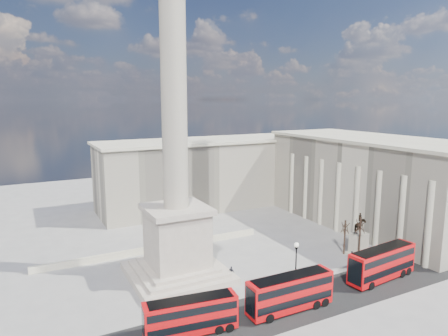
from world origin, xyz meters
TOP-DOWN VIEW (x-y plane):
  - ground at (0.00, 0.00)m, footprint 180.00×180.00m
  - asphalt_road at (5.00, -10.00)m, footprint 120.00×9.00m
  - nelsons_column at (0.00, 5.00)m, footprint 14.00×14.00m
  - balustrade_wall at (0.00, 16.00)m, footprint 40.00×0.60m
  - building_east at (45.00, 10.00)m, footprint 19.00×46.00m
  - building_northeast at (20.00, 40.00)m, footprint 51.00×17.00m
  - red_bus_a at (-3.98, -9.89)m, footprint 10.84×3.79m
  - red_bus_b at (9.02, -10.88)m, footprint 11.58×2.83m
  - red_bus_c at (26.29, -9.93)m, footprint 12.25×3.93m
  - victorian_lamp at (12.32, -7.57)m, footprint 0.63×0.63m
  - equestrian_statue at (30.44, -1.33)m, footprint 3.49×2.62m
  - bare_tree_near at (29.19, -2.68)m, footprint 1.73×1.73m
  - bare_tree_mid at (28.55, 0.05)m, footprint 1.67×1.67m
  - bare_tree_far at (42.77, 8.39)m, footprint 1.88×1.88m
  - pedestrian_walking at (27.20, -3.16)m, footprint 0.77×0.61m
  - pedestrian_standing at (28.69, -5.01)m, footprint 1.05×0.95m
  - pedestrian_crossing at (6.96, 0.83)m, footprint 0.79×1.12m

SIDE VIEW (x-z plane):
  - ground at x=0.00m, z-range 0.00..0.00m
  - asphalt_road at x=5.00m, z-range 0.00..0.01m
  - balustrade_wall at x=0.00m, z-range 0.00..1.10m
  - pedestrian_crossing at x=6.96m, z-range 0.00..1.76m
  - pedestrian_standing at x=28.69m, z-range 0.00..1.77m
  - pedestrian_walking at x=27.20m, z-range 0.00..1.85m
  - red_bus_a at x=-3.98m, z-range 0.11..4.41m
  - red_bus_b at x=9.02m, z-range 0.12..4.80m
  - equestrian_statue at x=30.44m, z-range -1.17..6.24m
  - red_bus_c at x=26.29m, z-range 0.12..5.00m
  - victorian_lamp at x=12.32m, z-range 0.65..7.96m
  - bare_tree_mid at x=28.55m, z-range 1.82..8.14m
  - bare_tree_near at x=29.19m, z-range 2.18..9.76m
  - bare_tree_far at x=42.77m, z-range 2.21..9.89m
  - building_northeast at x=20.00m, z-range 0.02..16.62m
  - building_east at x=45.00m, z-range 0.02..18.62m
  - nelsons_column at x=0.00m, z-range -12.01..37.84m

